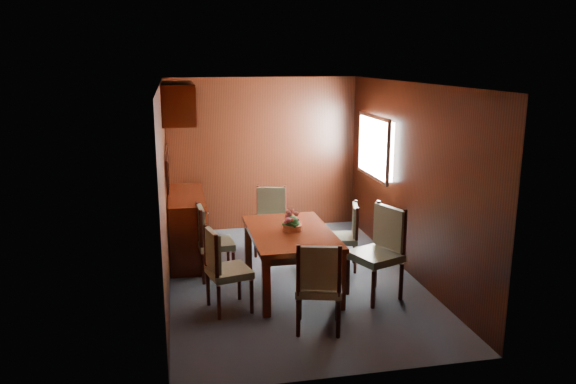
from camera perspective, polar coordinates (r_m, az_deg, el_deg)
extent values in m
plane|color=#37404C|center=(7.09, 0.44, -8.78)|extent=(4.50, 4.50, 0.00)
cube|color=black|center=(6.59, -12.41, 0.12)|extent=(0.02, 4.50, 2.40)
cube|color=black|center=(7.18, 12.25, 1.23)|extent=(0.02, 4.50, 2.40)
cube|color=black|center=(8.90, -2.55, 3.86)|extent=(3.00, 0.02, 2.40)
cube|color=black|center=(4.63, 6.26, -5.34)|extent=(3.00, 0.02, 2.40)
cube|color=black|center=(6.57, 0.48, 10.98)|extent=(3.00, 4.50, 0.02)
cube|color=white|center=(8.13, 9.12, 4.57)|extent=(0.14, 1.10, 0.80)
cube|color=#B2B2B7|center=(8.11, 8.65, 4.56)|extent=(0.04, 1.20, 0.90)
cube|color=black|center=(7.55, -12.14, 2.45)|extent=(0.03, 1.36, 0.41)
cube|color=silver|center=(7.55, -12.00, 2.45)|extent=(0.01, 1.30, 0.35)
cube|color=#381107|center=(7.44, -11.14, 8.94)|extent=(0.40, 1.40, 0.50)
cube|color=#381107|center=(7.75, -10.21, -3.51)|extent=(0.48, 1.40, 0.90)
cube|color=#381107|center=(6.00, -2.24, -9.67)|extent=(0.09, 0.09, 0.66)
cube|color=#381107|center=(6.18, 5.43, -9.02)|extent=(0.09, 0.09, 0.66)
cube|color=#381107|center=(7.29, -4.08, -5.42)|extent=(0.09, 0.09, 0.66)
cube|color=#381107|center=(7.44, 2.25, -5.01)|extent=(0.09, 0.09, 0.66)
cube|color=black|center=(6.62, 0.26, -4.82)|extent=(0.84, 1.41, 0.09)
cube|color=#381107|center=(6.60, 0.26, -4.20)|extent=(0.96, 1.52, 0.06)
cylinder|color=black|center=(6.37, -8.12, -9.77)|extent=(0.04, 0.04, 0.38)
cylinder|color=black|center=(6.03, -7.03, -11.12)|extent=(0.04, 0.04, 0.38)
cylinder|color=black|center=(6.47, -4.97, -9.29)|extent=(0.04, 0.04, 0.38)
cylinder|color=black|center=(6.14, -3.72, -10.58)|extent=(0.04, 0.04, 0.38)
cube|color=#5A674E|center=(6.15, -6.02, -8.07)|extent=(0.52, 0.53, 0.08)
cylinder|color=black|center=(6.19, -8.36, -5.55)|extent=(0.04, 0.04, 0.50)
cylinder|color=black|center=(5.84, -7.26, -6.69)|extent=(0.04, 0.04, 0.50)
cube|color=#5A674E|center=(6.01, -7.66, -5.91)|extent=(0.15, 0.41, 0.42)
cylinder|color=black|center=(7.30, -8.94, -6.72)|extent=(0.04, 0.04, 0.38)
cylinder|color=black|center=(6.94, -8.56, -7.79)|extent=(0.04, 0.04, 0.38)
cylinder|color=black|center=(7.34, -6.08, -6.50)|extent=(0.04, 0.04, 0.38)
cylinder|color=black|center=(6.98, -5.55, -7.55)|extent=(0.04, 0.04, 0.38)
cube|color=#5A674E|center=(7.05, -7.34, -5.25)|extent=(0.45, 0.47, 0.08)
cylinder|color=black|center=(7.14, -9.16, -2.97)|extent=(0.04, 0.04, 0.50)
cylinder|color=black|center=(6.77, -8.79, -3.87)|extent=(0.04, 0.04, 0.50)
cube|color=#5A674E|center=(6.95, -8.83, -3.25)|extent=(0.09, 0.41, 0.42)
cylinder|color=black|center=(6.56, 11.42, -8.93)|extent=(0.05, 0.05, 0.43)
cylinder|color=black|center=(6.86, 8.84, -7.81)|extent=(0.05, 0.05, 0.43)
cylinder|color=black|center=(6.30, 8.65, -9.80)|extent=(0.05, 0.05, 0.43)
cylinder|color=black|center=(6.61, 6.10, -8.58)|extent=(0.05, 0.05, 0.43)
cube|color=#5A674E|center=(6.48, 8.84, -6.46)|extent=(0.64, 0.65, 0.09)
cylinder|color=black|center=(6.38, 11.73, -4.19)|extent=(0.05, 0.05, 0.57)
cylinder|color=black|center=(6.68, 9.09, -3.26)|extent=(0.05, 0.05, 0.57)
cube|color=#5A674E|center=(6.51, 10.24, -3.56)|extent=(0.23, 0.45, 0.48)
cylinder|color=black|center=(7.25, 6.85, -6.88)|extent=(0.04, 0.04, 0.35)
cylinder|color=black|center=(7.59, 6.72, -5.94)|extent=(0.04, 0.04, 0.35)
cylinder|color=black|center=(7.24, 4.13, -6.85)|extent=(0.04, 0.04, 0.35)
cylinder|color=black|center=(7.58, 4.13, -5.91)|extent=(0.04, 0.04, 0.35)
cube|color=#5A674E|center=(7.34, 5.50, -4.70)|extent=(0.49, 0.50, 0.07)
cylinder|color=black|center=(7.10, 7.02, -3.38)|extent=(0.04, 0.04, 0.47)
cylinder|color=black|center=(7.45, 6.89, -2.58)|extent=(0.04, 0.04, 0.47)
cube|color=#5A674E|center=(7.27, 6.82, -2.84)|extent=(0.15, 0.38, 0.40)
cylinder|color=black|center=(5.65, 1.04, -12.72)|extent=(0.04, 0.04, 0.38)
cylinder|color=black|center=(5.65, 5.14, -12.78)|extent=(0.04, 0.04, 0.38)
cylinder|color=black|center=(5.99, 1.20, -11.14)|extent=(0.04, 0.04, 0.38)
cylinder|color=black|center=(5.99, 5.05, -11.20)|extent=(0.04, 0.04, 0.38)
cube|color=#5A674E|center=(5.71, 3.14, -9.67)|extent=(0.55, 0.54, 0.08)
cylinder|color=black|center=(5.44, 1.06, -7.96)|extent=(0.04, 0.04, 0.51)
cylinder|color=black|center=(5.44, 5.26, -8.02)|extent=(0.04, 0.04, 0.51)
cube|color=#5A674E|center=(5.44, 3.16, -7.73)|extent=(0.42, 0.16, 0.43)
cylinder|color=black|center=(8.07, -0.30, -4.55)|extent=(0.04, 0.04, 0.37)
cylinder|color=black|center=(8.10, -3.02, -4.50)|extent=(0.04, 0.04, 0.37)
cylinder|color=black|center=(7.73, -0.47, -5.39)|extent=(0.04, 0.04, 0.37)
cylinder|color=black|center=(7.76, -3.31, -5.33)|extent=(0.04, 0.04, 0.37)
cube|color=#5A674E|center=(7.84, -1.79, -3.23)|extent=(0.54, 0.52, 0.08)
cylinder|color=black|center=(7.94, -0.30, -1.13)|extent=(0.04, 0.04, 0.50)
cylinder|color=black|center=(7.97, -3.06, -1.09)|extent=(0.04, 0.04, 0.50)
cube|color=#5A674E|center=(7.93, -1.69, -1.01)|extent=(0.41, 0.16, 0.42)
cylinder|color=#AA5834|center=(6.60, 0.46, -3.61)|extent=(0.22, 0.22, 0.07)
sphere|color=#1C541D|center=(6.59, 0.46, -3.19)|extent=(0.17, 0.17, 0.17)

